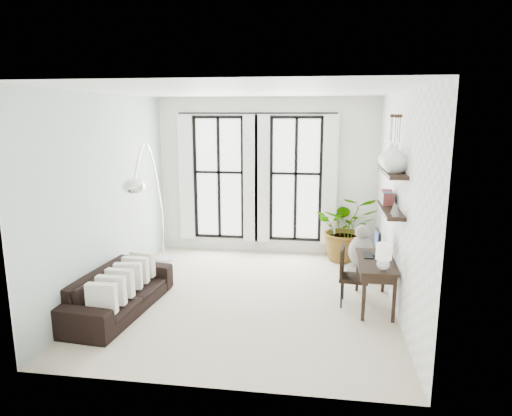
% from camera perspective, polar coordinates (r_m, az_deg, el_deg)
% --- Properties ---
extents(floor, '(5.00, 5.00, 0.00)m').
position_cam_1_polar(floor, '(7.43, -1.04, -11.03)').
color(floor, '#C0B399').
rests_on(floor, ground).
extents(ceiling, '(5.00, 5.00, 0.00)m').
position_cam_1_polar(ceiling, '(6.85, -1.14, 14.46)').
color(ceiling, white).
rests_on(ceiling, wall_back).
extents(wall_left, '(0.00, 5.00, 5.00)m').
position_cam_1_polar(wall_left, '(7.65, -17.97, 1.58)').
color(wall_left, '#A7BBB0').
rests_on(wall_left, floor).
extents(wall_right, '(0.00, 5.00, 5.00)m').
position_cam_1_polar(wall_right, '(6.97, 17.49, 0.66)').
color(wall_right, white).
rests_on(wall_right, floor).
extents(wall_back, '(4.50, 0.00, 4.50)m').
position_cam_1_polar(wall_back, '(9.41, 1.35, 3.96)').
color(wall_back, white).
rests_on(wall_back, floor).
extents(windows, '(3.26, 0.13, 2.65)m').
position_cam_1_polar(windows, '(9.37, 0.08, 3.68)').
color(windows, white).
rests_on(windows, wall_back).
extents(wall_shelves, '(0.25, 1.30, 0.60)m').
position_cam_1_polar(wall_shelves, '(6.91, 16.43, 1.70)').
color(wall_shelves, black).
rests_on(wall_shelves, wall_right).
extents(sofa, '(1.01, 2.16, 0.61)m').
position_cam_1_polar(sofa, '(7.11, -16.81, -9.96)').
color(sofa, black).
rests_on(sofa, floor).
extents(throw_pillows, '(0.40, 1.52, 0.40)m').
position_cam_1_polar(throw_pillows, '(7.00, -16.15, -8.56)').
color(throw_pillows, beige).
rests_on(throw_pillows, sofa).
extents(plant, '(1.22, 1.07, 1.33)m').
position_cam_1_polar(plant, '(9.17, 11.25, -2.43)').
color(plant, '#2D7228').
rests_on(plant, floor).
extents(desk, '(0.52, 1.22, 1.12)m').
position_cam_1_polar(desk, '(7.05, 14.73, -6.73)').
color(desk, black).
rests_on(desk, floor).
extents(desk_chair, '(0.48, 0.48, 0.90)m').
position_cam_1_polar(desk_chair, '(7.12, 11.54, -7.87)').
color(desk_chair, black).
rests_on(desk_chair, floor).
extents(arc_lamp, '(0.74, 2.53, 2.43)m').
position_cam_1_polar(arc_lamp, '(7.70, -13.29, 4.11)').
color(arc_lamp, silver).
rests_on(arc_lamp, floor).
extents(buddha, '(0.52, 0.52, 0.93)m').
position_cam_1_polar(buddha, '(8.46, 13.03, -5.62)').
color(buddha, slate).
rests_on(buddha, floor).
extents(vase_a, '(0.37, 0.37, 0.38)m').
position_cam_1_polar(vase_a, '(6.56, 17.06, 5.90)').
color(vase_a, white).
rests_on(vase_a, shelf_upper).
extents(vase_b, '(0.37, 0.37, 0.38)m').
position_cam_1_polar(vase_b, '(6.95, 16.56, 6.24)').
color(vase_b, white).
rests_on(vase_b, shelf_upper).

